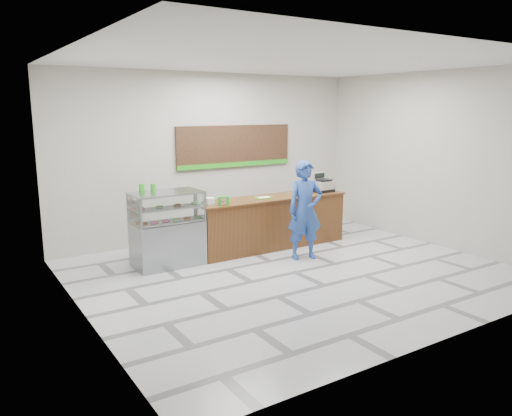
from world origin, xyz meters
TOP-DOWN VIEW (x-y plane):
  - floor at (0.00, 0.00)m, footprint 7.00×7.00m
  - back_wall at (0.00, 3.00)m, footprint 7.00×0.00m
  - ceiling at (0.00, 0.00)m, footprint 7.00×7.00m
  - sales_counter at (0.55, 1.55)m, footprint 3.26×0.76m
  - display_case at (-1.67, 1.55)m, footprint 1.22×0.72m
  - menu_board at (0.55, 2.96)m, footprint 2.80×0.06m
  - cash_register at (1.82, 1.54)m, footprint 0.45×0.47m
  - card_terminal at (1.80, 1.55)m, footprint 0.10×0.18m
  - serving_tray at (0.35, 1.53)m, footprint 0.33×0.25m
  - napkin_box at (-0.84, 1.51)m, footprint 0.15×0.15m
  - straw_cup at (-0.95, 1.58)m, footprint 0.08×0.08m
  - promo_box at (-0.66, 1.33)m, footprint 0.20×0.15m
  - donut_decal at (1.39, 1.41)m, footprint 0.15×0.15m
  - green_cup_left at (-2.04, 1.74)m, footprint 0.10×0.10m
  - green_cup_right at (-1.85, 1.67)m, footprint 0.09×0.09m
  - customer at (0.66, 0.59)m, footprint 0.76×0.61m

SIDE VIEW (x-z plane):
  - floor at x=0.00m, z-range 0.00..0.00m
  - sales_counter at x=0.55m, z-range 0.00..1.03m
  - display_case at x=-1.67m, z-range 0.01..1.34m
  - customer at x=0.66m, z-range 0.00..1.83m
  - donut_decal at x=1.39m, z-range 1.03..1.03m
  - serving_tray at x=0.35m, z-range 1.03..1.05m
  - card_terminal at x=1.80m, z-range 1.03..1.07m
  - napkin_box at x=-0.84m, z-range 1.03..1.15m
  - straw_cup at x=-0.95m, z-range 1.03..1.15m
  - promo_box at x=-0.66m, z-range 1.03..1.19m
  - cash_register at x=1.82m, z-range 0.98..1.37m
  - green_cup_right at x=-1.85m, z-range 1.33..1.47m
  - green_cup_left at x=-2.04m, z-range 1.33..1.48m
  - back_wall at x=0.00m, z-range -1.75..5.25m
  - menu_board at x=0.55m, z-range 1.48..2.38m
  - ceiling at x=0.00m, z-range 3.50..3.50m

